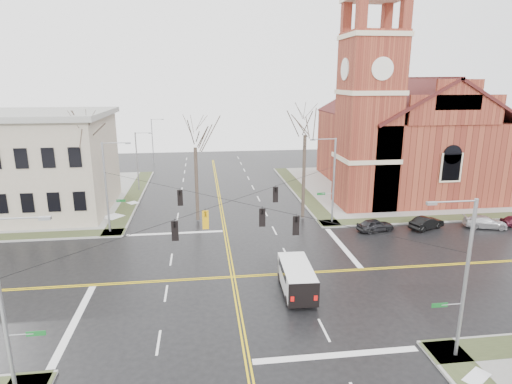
{
  "coord_description": "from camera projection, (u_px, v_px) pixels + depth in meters",
  "views": [
    {
      "loc": [
        -2.14,
        -30.52,
        14.97
      ],
      "look_at": [
        2.59,
        6.0,
        5.2
      ],
      "focal_mm": 30.0,
      "sensor_mm": 36.0,
      "label": 1
    }
  ],
  "objects": [
    {
      "name": "civic_building_a",
      "position": [
        25.0,
        165.0,
        48.39
      ],
      "size": [
        18.0,
        14.0,
        11.0
      ],
      "primitive_type": "cube",
      "color": "tan",
      "rests_on": "ground"
    },
    {
      "name": "cargo_van",
      "position": [
        296.0,
        276.0,
        30.84
      ],
      "size": [
        2.31,
        5.48,
        2.05
      ],
      "rotation": [
        0.0,
        0.0,
        -0.04
      ],
      "color": "white",
      "rests_on": "ground"
    },
    {
      "name": "tree_ne",
      "position": [
        305.0,
        129.0,
        44.86
      ],
      "size": [
        4.0,
        4.0,
        13.62
      ],
      "color": "#382C23",
      "rests_on": "ground"
    },
    {
      "name": "ground",
      "position": [
        233.0,
        277.0,
        33.36
      ],
      "size": [
        120.0,
        120.0,
        0.0
      ],
      "primitive_type": "plane",
      "color": "black",
      "rests_on": "ground"
    },
    {
      "name": "tree_nw_near",
      "position": [
        195.0,
        143.0,
        44.32
      ],
      "size": [
        4.0,
        4.0,
        11.84
      ],
      "color": "#382C23",
      "rests_on": "ground"
    },
    {
      "name": "signal_pole_se",
      "position": [
        463.0,
        276.0,
        22.48
      ],
      "size": [
        2.75,
        0.22,
        9.0
      ],
      "color": "gray",
      "rests_on": "ground"
    },
    {
      "name": "signal_pole_sw",
      "position": [
        5.0,
        304.0,
        19.66
      ],
      "size": [
        2.75,
        0.22,
        9.0
      ],
      "color": "gray",
      "rests_on": "ground"
    },
    {
      "name": "parked_car_b",
      "position": [
        426.0,
        223.0,
        43.89
      ],
      "size": [
        4.16,
        2.81,
        1.3
      ],
      "primitive_type": "imported",
      "rotation": [
        0.0,
        0.0,
        1.97
      ],
      "color": "black",
      "rests_on": "ground"
    },
    {
      "name": "parked_car_c",
      "position": [
        485.0,
        222.0,
        44.25
      ],
      "size": [
        4.55,
        2.85,
        1.23
      ],
      "primitive_type": "imported",
      "rotation": [
        0.0,
        0.0,
        1.28
      ],
      "color": "#B7B7BA",
      "rests_on": "ground"
    },
    {
      "name": "traffic_signals",
      "position": [
        233.0,
        213.0,
        31.33
      ],
      "size": [
        8.21,
        8.26,
        1.3
      ],
      "color": "black",
      "rests_on": "ground"
    },
    {
      "name": "tree_nw_far",
      "position": [
        84.0,
        139.0,
        42.15
      ],
      "size": [
        4.0,
        4.0,
        12.77
      ],
      "color": "#382C23",
      "rests_on": "ground"
    },
    {
      "name": "parked_car_a",
      "position": [
        375.0,
        225.0,
        43.24
      ],
      "size": [
        3.98,
        2.18,
        1.28
      ],
      "primitive_type": "imported",
      "rotation": [
        0.0,
        0.0,
        1.75
      ],
      "color": "black",
      "rests_on": "ground"
    },
    {
      "name": "signal_pole_nw",
      "position": [
        108.0,
        185.0,
        41.71
      ],
      "size": [
        2.75,
        0.22,
        9.0
      ],
      "color": "gray",
      "rests_on": "ground"
    },
    {
      "name": "signal_pole_ne",
      "position": [
        332.0,
        178.0,
        44.52
      ],
      "size": [
        2.75,
        0.22,
        9.0
      ],
      "color": "gray",
      "rests_on": "ground"
    },
    {
      "name": "road_markings",
      "position": [
        233.0,
        277.0,
        33.36
      ],
      "size": [
        100.0,
        100.0,
        0.01
      ],
      "color": "gold",
      "rests_on": "ground"
    },
    {
      "name": "church",
      "position": [
        400.0,
        129.0,
        58.03
      ],
      "size": [
        24.28,
        27.48,
        27.5
      ],
      "color": "maroon",
      "rests_on": "ground"
    },
    {
      "name": "sidewalks",
      "position": [
        233.0,
        276.0,
        33.34
      ],
      "size": [
        80.0,
        80.0,
        0.17
      ],
      "color": "gray",
      "rests_on": "ground"
    },
    {
      "name": "streetlight_north_b",
      "position": [
        153.0,
        139.0,
        76.9
      ],
      "size": [
        2.3,
        0.2,
        8.0
      ],
      "color": "gray",
      "rests_on": "ground"
    },
    {
      "name": "streetlight_north_a",
      "position": [
        138.0,
        159.0,
        57.73
      ],
      "size": [
        2.3,
        0.2,
        8.0
      ],
      "color": "gray",
      "rests_on": "ground"
    },
    {
      "name": "span_wires",
      "position": [
        232.0,
        201.0,
        31.77
      ],
      "size": [
        23.02,
        23.02,
        0.03
      ],
      "color": "black",
      "rests_on": "ground"
    }
  ]
}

